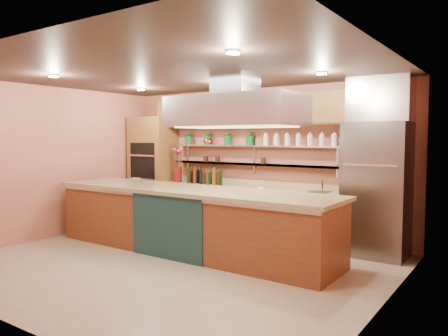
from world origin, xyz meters
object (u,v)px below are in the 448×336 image
Objects in this scene: kitchen_scale at (262,186)px; copper_kettle at (209,141)px; green_canister at (228,140)px; refrigerator at (376,189)px; island at (189,220)px; flower_vase at (178,175)px.

kitchen_scale is 1.60m from copper_kettle.
refrigerator is at bearing -4.45° from green_canister.
copper_kettle reaches higher than kitchen_scale.
island is 35.37× the size of kitchen_scale.
copper_kettle reaches higher than flower_vase.
green_canister is at bearing 175.55° from refrigerator.
flower_vase is 1.89× the size of copper_kettle.
refrigerator is 12.83× the size of copper_kettle.
kitchen_scale is at bearing 0.00° from flower_vase.
kitchen_scale is 0.78× the size of green_canister.
copper_kettle is 0.46m from green_canister.
copper_kettle is (-1.36, 0.22, 0.81)m from kitchen_scale.
green_canister is at bearing -168.95° from kitchen_scale.
refrigerator is at bearing -3.86° from copper_kettle.
copper_kettle is at bearing 18.59° from flower_vase.
flower_vase is at bearing 179.86° from refrigerator.
green_canister is (0.46, 0.00, 0.03)m from copper_kettle.
refrigerator is 0.42× the size of island.
island is 1.63m from kitchen_scale.
flower_vase reaches higher than kitchen_scale.
kitchen_scale is at bearing 70.76° from island.
island is 27.51× the size of green_canister.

